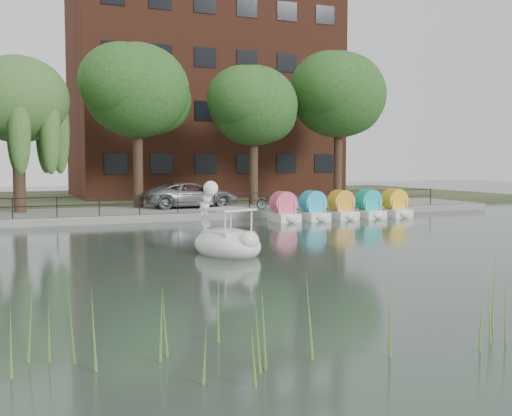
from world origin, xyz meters
TOP-DOWN VIEW (x-y plane):
  - ground_plane at (0.00, 0.00)m, footprint 120.00×120.00m
  - promenade at (0.00, 16.00)m, footprint 40.00×6.00m
  - kerb at (0.00, 13.05)m, footprint 40.00×0.25m
  - land_strip at (0.00, 30.00)m, footprint 60.00×22.00m
  - railing at (0.00, 13.25)m, footprint 32.00×0.05m
  - apartment_building at (7.00, 29.97)m, footprint 20.00×10.07m
  - willow_mid at (-7.50, 17.00)m, footprint 5.32×5.32m
  - broadleaf_center at (-1.00, 18.00)m, footprint 6.00×6.00m
  - broadleaf_right at (6.00, 17.50)m, footprint 5.40×5.40m
  - broadleaf_far at (12.50, 18.50)m, footprint 6.30×6.30m
  - minivan at (1.85, 16.66)m, footprint 2.99×6.11m
  - bicycle at (5.49, 13.70)m, footprint 0.69×1.75m
  - swan_boat at (-1.72, 1.29)m, footprint 2.51×3.26m
  - pedal_boat_row at (8.32, 10.84)m, footprint 7.95×1.70m

SIDE VIEW (x-z plane):
  - ground_plane at x=0.00m, z-range 0.00..0.00m
  - land_strip at x=0.00m, z-range 0.00..0.36m
  - promenade at x=0.00m, z-range 0.00..0.40m
  - kerb at x=0.00m, z-range 0.00..0.40m
  - swan_boat at x=-1.72m, z-range -0.69..1.76m
  - pedal_boat_row at x=8.32m, z-range -0.09..1.31m
  - bicycle at x=5.49m, z-range 0.40..1.40m
  - railing at x=0.00m, z-range 0.65..1.65m
  - minivan at x=1.85m, z-range 0.40..2.07m
  - willow_mid at x=-7.50m, z-range 2.17..10.32m
  - broadleaf_right at x=6.00m, z-range 2.22..10.55m
  - broadleaf_center at x=-1.00m, z-range 2.44..11.69m
  - broadleaf_far at x=12.50m, z-range 2.54..12.25m
  - apartment_building at x=7.00m, z-range 0.36..18.36m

